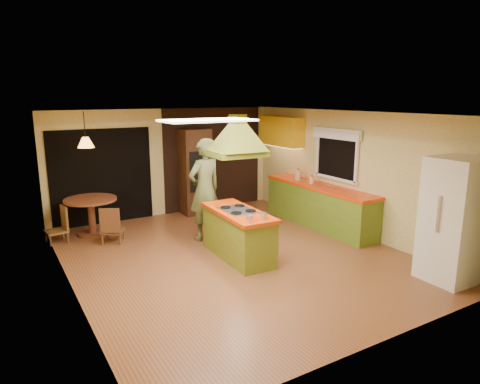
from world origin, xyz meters
TOP-DOWN VIEW (x-y plane):
  - ground at (0.00, 0.00)m, footprint 6.50×6.50m
  - room_walls at (0.00, 0.00)m, footprint 5.50×6.50m
  - ceiling_plane at (0.00, 0.00)m, footprint 6.50×6.50m
  - brick_panel at (1.25, 3.23)m, footprint 2.64×0.03m
  - nook_opening at (-1.50, 3.23)m, footprint 2.20×0.03m
  - right_counter at (2.45, 0.60)m, footprint 0.62×3.05m
  - upper_cabinets at (2.57, 2.20)m, footprint 0.34×1.40m
  - window_right at (2.70, 0.40)m, footprint 0.12×1.35m
  - fluor_panel at (-1.10, -1.20)m, footprint 1.20×0.60m
  - kitchen_island at (0.01, -0.08)m, footprint 0.75×1.72m
  - range_hood at (0.01, -0.08)m, footprint 0.93×0.70m
  - man at (-0.04, 1.11)m, footprint 0.81×0.61m
  - refrigerator at (2.36, -2.57)m, footprint 0.80×0.76m
  - wall_oven at (0.61, 2.95)m, footprint 0.68×0.61m
  - dining_table at (-1.93, 2.49)m, footprint 1.03×1.03m
  - chair_left at (-2.63, 2.39)m, footprint 0.43×0.43m
  - chair_near at (-1.68, 1.84)m, footprint 0.54×0.54m
  - pendant_lamp at (-1.93, 2.49)m, footprint 0.41×0.41m
  - canister_large at (2.40, 1.28)m, footprint 0.16×0.16m
  - canister_medium at (2.40, 1.27)m, footprint 0.15×0.15m
  - canister_small at (2.40, 0.80)m, footprint 0.14×0.14m

SIDE VIEW (x-z plane):
  - ground at x=0.00m, z-range 0.00..0.00m
  - chair_left at x=-2.63m, z-range 0.00..0.71m
  - chair_near at x=-1.68m, z-range 0.00..0.73m
  - kitchen_island at x=0.01m, z-range 0.00..0.87m
  - right_counter at x=2.45m, z-range 0.00..0.92m
  - dining_table at x=-1.93m, z-range 0.16..0.93m
  - refrigerator at x=2.36m, z-range 0.00..1.91m
  - canister_small at x=2.40m, z-range 0.92..1.07m
  - man at x=-0.04m, z-range 0.00..2.00m
  - wall_oven at x=0.61m, z-range 0.00..2.03m
  - canister_medium at x=2.40m, z-range 0.92..1.12m
  - canister_large at x=2.40m, z-range 0.92..1.15m
  - nook_opening at x=-1.50m, z-range 0.00..2.10m
  - room_walls at x=0.00m, z-range -2.00..4.50m
  - brick_panel at x=1.25m, z-range 0.00..2.50m
  - window_right at x=2.70m, z-range 1.24..2.30m
  - pendant_lamp at x=-1.93m, z-range 1.80..2.00m
  - upper_cabinets at x=2.57m, z-range 1.60..2.30m
  - range_hood at x=0.01m, z-range 1.87..2.65m
  - fluor_panel at x=-1.10m, z-range 2.47..2.50m
  - ceiling_plane at x=0.00m, z-range 2.50..2.50m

